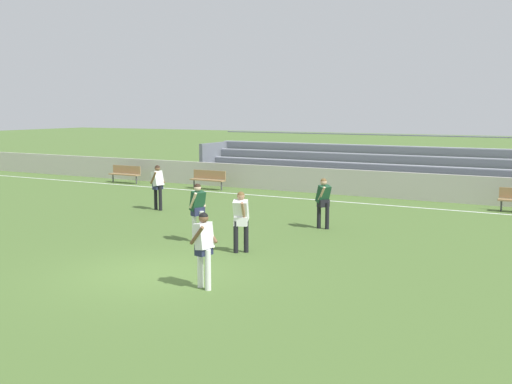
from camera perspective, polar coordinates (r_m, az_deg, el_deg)
The scene contains 12 objects.
ground_plane at distance 14.69m, azimuth -9.60°, elevation -7.52°, with size 160.00×160.00×0.00m, color #4C6B30.
field_line_sideline at distance 25.55m, azimuth 7.98°, elevation -0.91°, with size 44.00×0.12×0.01m, color white.
sideline_wall at distance 27.30m, azimuth 9.45°, elevation 0.84°, with size 48.00×0.16×1.16m, color #BCB7AD.
bleacher_stand at distance 29.12m, azimuth 14.11°, elevation 2.19°, with size 21.42×3.01×2.58m.
bench_far_left at distance 29.25m, azimuth -4.48°, elevation 1.33°, with size 1.80×0.40×0.90m.
bench_near_wall_gap at distance 32.30m, azimuth -12.14°, elevation 1.79°, with size 1.80×0.40×0.90m.
player_white_on_ball at distance 16.31m, azimuth -1.42°, elevation -2.31°, with size 0.48×0.63×1.66m.
player_dark_wide_left at distance 17.60m, azimuth -5.48°, elevation -1.44°, with size 0.45×0.59×1.72m.
player_white_pressing_high at distance 13.10m, azimuth -4.91°, elevation -4.83°, with size 0.50×0.54×1.67m.
player_white_dropping_back at distance 23.43m, azimuth -9.19°, elevation 0.82°, with size 0.45×0.54×1.72m.
player_dark_challenging at distance 19.66m, azimuth 6.32°, elevation -0.65°, with size 0.53×0.65×1.64m.
soccer_ball at distance 16.81m, azimuth -4.27°, elevation -5.07°, with size 0.22×0.22×0.22m, color yellow.
Camera 1 is at (8.77, -11.12, 3.87)m, focal length 42.71 mm.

